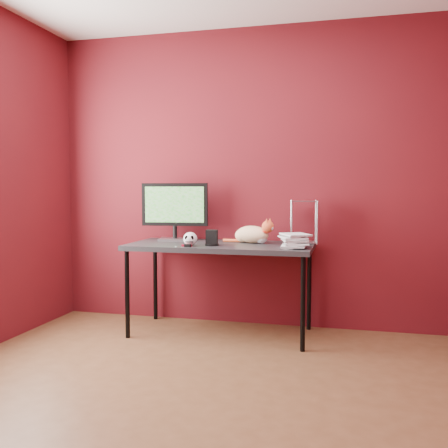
% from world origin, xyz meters
% --- Properties ---
extents(room, '(3.52, 3.52, 2.61)m').
position_xyz_m(room, '(0.00, 0.00, 1.45)').
color(room, '#51311B').
rests_on(room, ground).
extents(desk, '(1.50, 0.70, 0.75)m').
position_xyz_m(desk, '(-0.15, 1.37, 0.70)').
color(desk, black).
rests_on(desk, ground).
extents(monitor, '(0.58, 0.22, 0.50)m').
position_xyz_m(monitor, '(-0.61, 1.53, 1.03)').
color(monitor, '#A6A6AA').
rests_on(monitor, desk).
extents(cat, '(0.45, 0.27, 0.21)m').
position_xyz_m(cat, '(0.09, 1.49, 0.82)').
color(cat, orange).
rests_on(cat, desk).
extents(skull_mug, '(0.11, 0.11, 0.11)m').
position_xyz_m(skull_mug, '(-0.35, 1.16, 0.81)').
color(skull_mug, silver).
rests_on(skull_mug, desk).
extents(speaker, '(0.11, 0.11, 0.12)m').
position_xyz_m(speaker, '(-0.19, 1.23, 0.81)').
color(speaker, black).
rests_on(speaker, desk).
extents(book_stack, '(0.27, 0.30, 1.22)m').
position_xyz_m(book_stack, '(0.38, 1.23, 1.36)').
color(book_stack, beige).
rests_on(book_stack, desk).
extents(wire_rack, '(0.23, 0.20, 0.36)m').
position_xyz_m(wire_rack, '(0.51, 1.58, 0.93)').
color(wire_rack, '#A6A6AA').
rests_on(wire_rack, desk).
extents(pocket_knife, '(0.08, 0.03, 0.02)m').
position_xyz_m(pocket_knife, '(-0.36, 1.12, 0.76)').
color(pocket_knife, maroon).
rests_on(pocket_knife, desk).
extents(black_gadget, '(0.05, 0.03, 0.02)m').
position_xyz_m(black_gadget, '(-0.34, 1.08, 0.76)').
color(black_gadget, black).
rests_on(black_gadget, desk).
extents(washer, '(0.04, 0.04, 0.00)m').
position_xyz_m(washer, '(-0.43, 1.08, 0.75)').
color(washer, '#A6A6AA').
rests_on(washer, desk).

